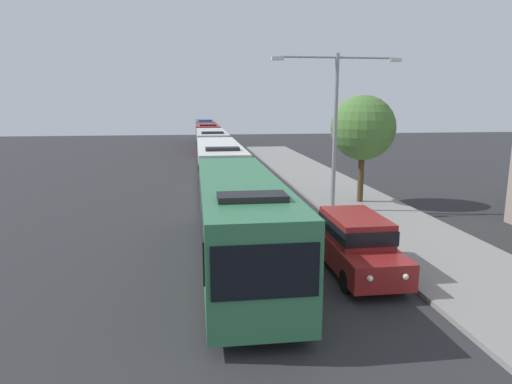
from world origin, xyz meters
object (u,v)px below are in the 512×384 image
bus_fourth_in_line (207,137)px  white_suv (356,242)px  roadside_tree (363,128)px  bus_second_in_line (219,167)px  bus_middle (211,147)px  bus_rear (205,130)px  bus_lead (240,219)px  streetlamp_mid (336,115)px

bus_fourth_in_line → white_suv: size_ratio=2.16×
white_suv → roadside_tree: (3.80, 9.76, 3.11)m
bus_second_in_line → white_suv: 13.80m
bus_middle → bus_fourth_in_line: bearing=90.0°
bus_rear → bus_lead: bearing=-90.0°
bus_second_in_line → roadside_tree: 8.64m
streetlamp_mid → bus_lead: bearing=-127.2°
bus_second_in_line → streetlamp_mid: 8.22m
white_suv → roadside_tree: bearing=68.7°
bus_middle → roadside_tree: 18.28m
bus_middle → bus_fourth_in_line: (-0.00, 12.56, -0.00)m
bus_lead → bus_fourth_in_line: bearing=90.0°
bus_lead → bus_rear: (0.00, 50.41, 0.00)m
bus_lead → roadside_tree: roadside_tree is taller
bus_rear → bus_middle: bearing=-90.0°
bus_second_in_line → bus_fourth_in_line: bearing=90.0°
bus_middle → white_suv: 26.52m
bus_second_in_line → roadside_tree: size_ratio=2.03×
streetlamp_mid → bus_fourth_in_line: bearing=99.9°
white_suv → roadside_tree: roadside_tree is taller
bus_rear → bus_second_in_line: bearing=-90.0°
white_suv → streetlamp_mid: streetlamp_mid is taller
bus_lead → white_suv: (3.70, -0.87, -0.66)m
bus_middle → streetlamp_mid: streetlamp_mid is taller
bus_fourth_in_line → bus_lead: bearing=-90.0°
bus_second_in_line → roadside_tree: bearing=-25.2°
bus_middle → white_suv: size_ratio=2.16×
bus_lead → bus_rear: bearing=90.0°
bus_second_in_line → bus_middle: 12.97m
bus_middle → bus_rear: bearing=90.0°
bus_rear → streetlamp_mid: streetlamp_mid is taller
bus_lead → bus_second_in_line: size_ratio=0.97×
bus_middle → bus_fourth_in_line: size_ratio=1.00×
bus_rear → white_suv: size_ratio=2.26×
bus_middle → bus_fourth_in_line: same height
bus_middle → bus_lead: bearing=-90.0°
bus_lead → bus_rear: size_ratio=1.00×
bus_fourth_in_line → roadside_tree: (7.50, -29.05, 2.45)m
bus_second_in_line → streetlamp_mid: size_ratio=1.52×
white_suv → roadside_tree: size_ratio=0.87×
bus_lead → roadside_tree: bearing=49.8°
bus_middle → white_suv: bus_middle is taller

